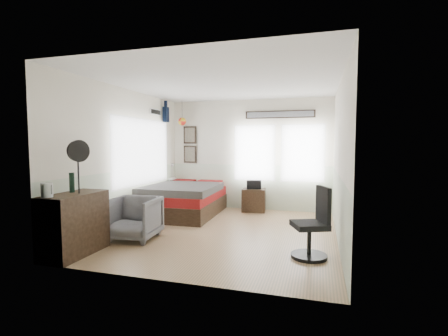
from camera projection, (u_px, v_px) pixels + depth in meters
The scene contains 12 objects.
ground_plane at pixel (223, 232), 5.97m from camera, with size 4.00×4.50×0.01m, color #8B6E4B.
room_shell at pixel (222, 144), 6.05m from camera, with size 4.02×4.52×2.71m.
wall_decor at pixel (203, 124), 8.00m from camera, with size 3.55×1.32×1.44m.
bed at pixel (184, 199), 7.47m from camera, with size 1.63×2.22×0.70m.
dresser at pixel (74, 224), 4.72m from camera, with size 0.48×1.00×0.90m, color black.
armchair at pixel (134, 218), 5.48m from camera, with size 0.77×0.79×0.72m, color #555555.
nightstand at pixel (254, 200), 7.78m from camera, with size 0.55×0.44×0.55m, color black.
task_chair at pixel (313, 229), 4.59m from camera, with size 0.59×0.59×1.02m.
kettle at pixel (47, 190), 4.34m from camera, with size 0.17×0.15×0.20m.
bottle at pixel (72, 183), 4.79m from camera, with size 0.07×0.07×0.29m, color black.
stand_fan at pixel (78, 152), 4.64m from camera, with size 0.18×0.30×0.77m.
black_bag at pixel (254, 185), 7.76m from camera, with size 0.34×0.22×0.20m, color black.
Camera 1 is at (1.66, -5.62, 1.61)m, focal length 26.00 mm.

